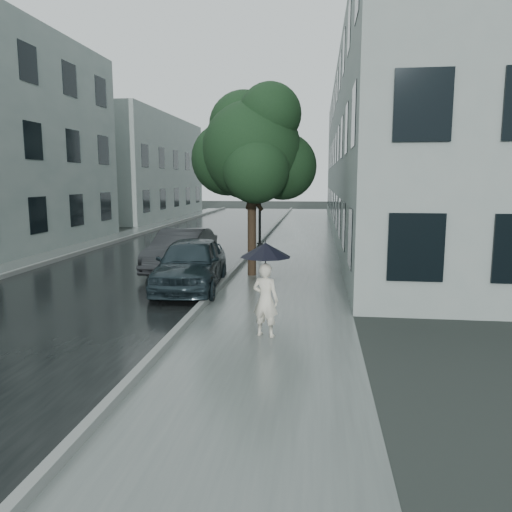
# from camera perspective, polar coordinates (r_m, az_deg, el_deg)

# --- Properties ---
(ground) EXTENTS (120.00, 120.00, 0.00)m
(ground) POSITION_cam_1_polar(r_m,az_deg,el_deg) (10.17, 0.16, -8.80)
(ground) COLOR black
(ground) RESTS_ON ground
(sidewalk) EXTENTS (3.50, 60.00, 0.01)m
(sidewalk) POSITION_cam_1_polar(r_m,az_deg,el_deg) (21.86, 4.63, 0.70)
(sidewalk) COLOR slate
(sidewalk) RESTS_ON ground
(kerb_near) EXTENTS (0.15, 60.00, 0.15)m
(kerb_near) POSITION_cam_1_polar(r_m,az_deg,el_deg) (22.00, -0.12, 0.97)
(kerb_near) COLOR slate
(kerb_near) RESTS_ON ground
(asphalt_road) EXTENTS (6.85, 60.00, 0.00)m
(asphalt_road) POSITION_cam_1_polar(r_m,az_deg,el_deg) (22.72, -8.91, 0.92)
(asphalt_road) COLOR black
(asphalt_road) RESTS_ON ground
(kerb_far) EXTENTS (0.15, 60.00, 0.15)m
(kerb_far) POSITION_cam_1_polar(r_m,az_deg,el_deg) (23.91, -17.01, 1.21)
(kerb_far) COLOR slate
(kerb_far) RESTS_ON ground
(sidewalk_far) EXTENTS (1.70, 60.00, 0.01)m
(sidewalk_far) POSITION_cam_1_polar(r_m,az_deg,el_deg) (24.31, -18.99, 1.07)
(sidewalk_far) COLOR #4C5451
(sidewalk_far) RESTS_ON ground
(building_near) EXTENTS (7.02, 36.00, 9.00)m
(building_near) POSITION_cam_1_polar(r_m,az_deg,el_deg) (29.47, 15.81, 11.25)
(building_near) COLOR gray
(building_near) RESTS_ON ground
(building_far_b) EXTENTS (7.02, 18.00, 8.00)m
(building_far_b) POSITION_cam_1_polar(r_m,az_deg,el_deg) (42.36, -13.74, 9.81)
(building_far_b) COLOR gray
(building_far_b) RESTS_ON ground
(pedestrian) EXTENTS (0.62, 0.50, 1.46)m
(pedestrian) POSITION_cam_1_polar(r_m,az_deg,el_deg) (9.77, 1.09, -5.04)
(pedestrian) COLOR beige
(pedestrian) RESTS_ON sidewalk
(umbrella) EXTENTS (1.00, 1.00, 0.98)m
(umbrella) POSITION_cam_1_polar(r_m,az_deg,el_deg) (9.60, 1.09, 0.70)
(umbrella) COLOR black
(umbrella) RESTS_ON ground
(street_tree) EXTENTS (4.04, 3.67, 5.96)m
(street_tree) POSITION_cam_1_polar(r_m,az_deg,el_deg) (15.98, -0.43, 12.10)
(street_tree) COLOR #332619
(street_tree) RESTS_ON ground
(lamp_post) EXTENTS (0.85, 0.32, 5.07)m
(lamp_post) POSITION_cam_1_polar(r_m,az_deg,el_deg) (22.54, 0.04, 8.36)
(lamp_post) COLOR black
(lamp_post) RESTS_ON ground
(car_near) EXTENTS (2.02, 4.37, 1.45)m
(car_near) POSITION_cam_1_polar(r_m,az_deg,el_deg) (14.09, -7.47, -0.85)
(car_near) COLOR #1A272D
(car_near) RESTS_ON ground
(car_far) EXTENTS (1.64, 4.29, 1.40)m
(car_far) POSITION_cam_1_polar(r_m,az_deg,el_deg) (17.01, -8.51, 0.70)
(car_far) COLOR black
(car_far) RESTS_ON ground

